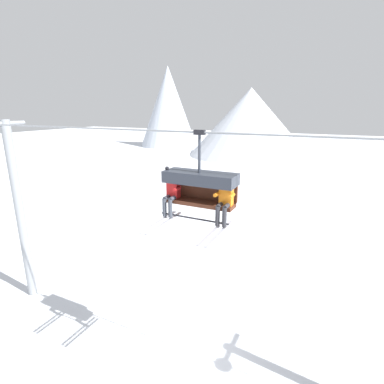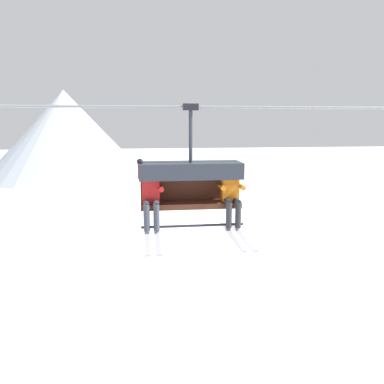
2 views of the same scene
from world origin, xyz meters
TOP-DOWN VIEW (x-y plane):
  - mountain_peak_central at (-10.98, 45.65)m, footprint 21.46×21.46m
  - lift_cable at (0.44, -0.80)m, footprint 19.33×0.05m
  - chairlift_chair at (0.54, -0.73)m, footprint 1.92×0.74m
  - skier_red at (-0.21, -0.94)m, footprint 0.48×1.70m
  - skier_orange at (1.29, -0.95)m, footprint 0.46×1.70m

SIDE VIEW (x-z plane):
  - mountain_peak_central at x=-10.98m, z-range 0.00..11.66m
  - skier_orange at x=1.29m, z-range 5.46..6.69m
  - skier_red at x=-0.21m, z-range 5.42..6.76m
  - chairlift_chair at x=0.54m, z-range 5.25..7.48m
  - lift_cable at x=0.44m, z-range 7.64..7.69m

